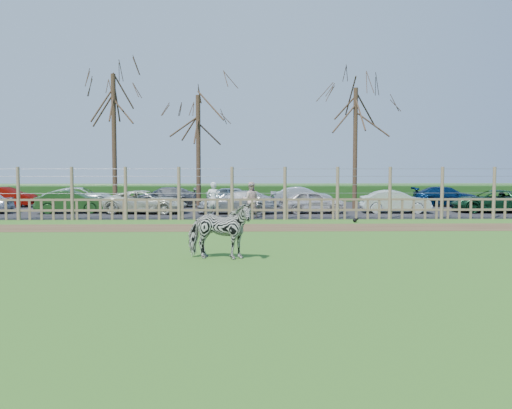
{
  "coord_description": "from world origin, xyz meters",
  "views": [
    {
      "loc": [
        0.49,
        -18.87,
        2.59
      ],
      "look_at": [
        1.0,
        2.5,
        1.1
      ],
      "focal_mm": 40.0,
      "sensor_mm": 36.0,
      "label": 1
    }
  ],
  "objects_px": {
    "visitor_b": "(251,200)",
    "crow": "(355,220)",
    "car_5": "(395,202)",
    "tree_left": "(114,109)",
    "car_4": "(313,202)",
    "car_6": "(492,201)",
    "visitor_a": "(213,200)",
    "tree_mid": "(198,124)",
    "car_11": "(303,197)",
    "car_8": "(81,197)",
    "car_2": "(146,202)",
    "car_3": "(237,202)",
    "car_10": "(235,196)",
    "car_7": "(6,197)",
    "zebra": "(219,231)",
    "car_13": "(447,196)",
    "car_1": "(72,202)",
    "tree_right": "(355,119)",
    "car_9": "(164,197)"
  },
  "relations": [
    {
      "from": "car_1",
      "to": "car_5",
      "type": "bearing_deg",
      "value": -97.38
    },
    {
      "from": "car_3",
      "to": "car_11",
      "type": "distance_m",
      "value": 6.21
    },
    {
      "from": "zebra",
      "to": "crow",
      "type": "height_order",
      "value": "zebra"
    },
    {
      "from": "car_2",
      "to": "car_3",
      "type": "height_order",
      "value": "same"
    },
    {
      "from": "car_7",
      "to": "car_4",
      "type": "bearing_deg",
      "value": -100.08
    },
    {
      "from": "car_1",
      "to": "car_13",
      "type": "bearing_deg",
      "value": -84.58
    },
    {
      "from": "zebra",
      "to": "car_10",
      "type": "xyz_separation_m",
      "value": [
        0.16,
        19.57,
        -0.15
      ]
    },
    {
      "from": "car_9",
      "to": "car_4",
      "type": "bearing_deg",
      "value": 57.14
    },
    {
      "from": "car_4",
      "to": "zebra",
      "type": "bearing_deg",
      "value": 160.59
    },
    {
      "from": "car_5",
      "to": "car_9",
      "type": "bearing_deg",
      "value": 74.31
    },
    {
      "from": "car_6",
      "to": "tree_right",
      "type": "bearing_deg",
      "value": -104.16
    },
    {
      "from": "car_11",
      "to": "car_4",
      "type": "bearing_deg",
      "value": -175.19
    },
    {
      "from": "tree_right",
      "to": "car_10",
      "type": "bearing_deg",
      "value": 162.17
    },
    {
      "from": "tree_mid",
      "to": "car_9",
      "type": "xyz_separation_m",
      "value": [
        -2.26,
        2.18,
        -4.23
      ]
    },
    {
      "from": "tree_left",
      "to": "tree_mid",
      "type": "relative_size",
      "value": 1.15
    },
    {
      "from": "car_11",
      "to": "car_8",
      "type": "bearing_deg",
      "value": 93.61
    },
    {
      "from": "crow",
      "to": "car_9",
      "type": "distance_m",
      "value": 13.43
    },
    {
      "from": "car_4",
      "to": "car_1",
      "type": "bearing_deg",
      "value": 85.84
    },
    {
      "from": "car_10",
      "to": "car_8",
      "type": "bearing_deg",
      "value": 100.16
    },
    {
      "from": "tree_right",
      "to": "crow",
      "type": "height_order",
      "value": "tree_right"
    },
    {
      "from": "visitor_b",
      "to": "crow",
      "type": "height_order",
      "value": "visitor_b"
    },
    {
      "from": "car_7",
      "to": "tree_right",
      "type": "bearing_deg",
      "value": -90.17
    },
    {
      "from": "tree_left",
      "to": "car_6",
      "type": "bearing_deg",
      "value": -3.33
    },
    {
      "from": "car_7",
      "to": "car_10",
      "type": "relative_size",
      "value": 1.03
    },
    {
      "from": "car_11",
      "to": "car_6",
      "type": "bearing_deg",
      "value": -109.76
    },
    {
      "from": "zebra",
      "to": "car_13",
      "type": "height_order",
      "value": "zebra"
    },
    {
      "from": "tree_mid",
      "to": "car_11",
      "type": "xyz_separation_m",
      "value": [
        6.14,
        2.13,
        -4.23
      ]
    },
    {
      "from": "car_13",
      "to": "car_10",
      "type": "bearing_deg",
      "value": 96.09
    },
    {
      "from": "crow",
      "to": "car_5",
      "type": "height_order",
      "value": "car_5"
    },
    {
      "from": "car_8",
      "to": "car_2",
      "type": "bearing_deg",
      "value": -140.6
    },
    {
      "from": "car_7",
      "to": "car_11",
      "type": "distance_m",
      "value": 18.05
    },
    {
      "from": "zebra",
      "to": "car_8",
      "type": "relative_size",
      "value": 0.43
    },
    {
      "from": "car_1",
      "to": "car_8",
      "type": "height_order",
      "value": "same"
    },
    {
      "from": "tree_left",
      "to": "car_11",
      "type": "height_order",
      "value": "tree_left"
    },
    {
      "from": "car_8",
      "to": "car_11",
      "type": "relative_size",
      "value": 1.19
    },
    {
      "from": "tree_mid",
      "to": "car_3",
      "type": "xyz_separation_m",
      "value": [
        2.18,
        -2.65,
        -4.23
      ]
    },
    {
      "from": "tree_mid",
      "to": "car_7",
      "type": "bearing_deg",
      "value": 167.96
    },
    {
      "from": "car_11",
      "to": "car_13",
      "type": "distance_m",
      "value": 8.96
    },
    {
      "from": "visitor_b",
      "to": "car_3",
      "type": "height_order",
      "value": "visitor_b"
    },
    {
      "from": "tree_right",
      "to": "car_11",
      "type": "distance_m",
      "value": 5.66
    },
    {
      "from": "car_10",
      "to": "visitor_a",
      "type": "bearing_deg",
      "value": -179.88
    },
    {
      "from": "zebra",
      "to": "car_7",
      "type": "height_order",
      "value": "zebra"
    },
    {
      "from": "visitor_a",
      "to": "car_13",
      "type": "height_order",
      "value": "visitor_a"
    },
    {
      "from": "visitor_b",
      "to": "car_5",
      "type": "distance_m",
      "value": 8.12
    },
    {
      "from": "car_3",
      "to": "car_4",
      "type": "xyz_separation_m",
      "value": [
        4.02,
        0.17,
        0.0
      ]
    },
    {
      "from": "car_7",
      "to": "car_10",
      "type": "distance_m",
      "value": 13.92
    },
    {
      "from": "car_2",
      "to": "car_8",
      "type": "bearing_deg",
      "value": 52.62
    },
    {
      "from": "car_6",
      "to": "visitor_a",
      "type": "bearing_deg",
      "value": -72.38
    },
    {
      "from": "tree_left",
      "to": "car_4",
      "type": "relative_size",
      "value": 2.24
    },
    {
      "from": "crow",
      "to": "car_10",
      "type": "relative_size",
      "value": 0.07
    }
  ]
}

